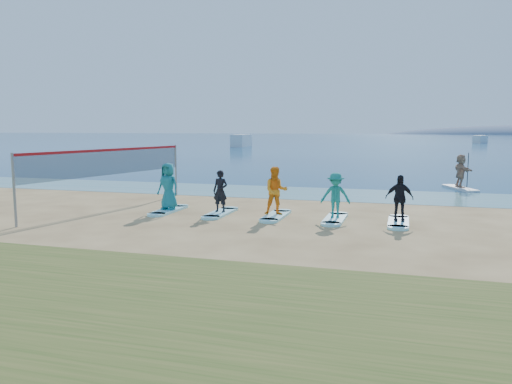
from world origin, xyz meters
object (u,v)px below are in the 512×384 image
(paddleboarder, at_px, (461,171))
(surfboard_3, at_px, (335,219))
(surfboard_1, at_px, (221,213))
(student_1, at_px, (220,191))
(student_4, at_px, (399,198))
(student_0, at_px, (168,186))
(surfboard_0, at_px, (169,210))
(boat_offshore_a, at_px, (241,147))
(paddleboard, at_px, (460,188))
(student_3, at_px, (335,195))
(student_2, at_px, (276,191))
(surfboard_2, at_px, (276,216))
(boat_offshore_b, at_px, (480,143))
(volleyball_net, at_px, (110,163))
(surfboard_4, at_px, (398,222))

(paddleboarder, distance_m, surfboard_3, 12.38)
(surfboard_1, height_order, student_1, student_1)
(surfboard_3, bearing_deg, student_4, 0.00)
(paddleboarder, xyz_separation_m, student_0, (-11.92, -11.16, 0.00))
(surfboard_0, bearing_deg, boat_offshore_a, 106.01)
(paddleboard, distance_m, surfboard_0, 16.33)
(student_0, height_order, student_3, student_0)
(student_2, bearing_deg, student_3, -19.07)
(surfboard_0, distance_m, surfboard_2, 4.42)
(boat_offshore_b, bearing_deg, student_0, -82.43)
(boat_offshore_b, bearing_deg, paddleboard, -77.00)
(student_3, xyz_separation_m, student_4, (2.21, 0.00, -0.01))
(surfboard_3, bearing_deg, surfboard_0, 180.00)
(surfboard_0, distance_m, student_2, 4.52)
(surfboard_3, bearing_deg, surfboard_1, 180.00)
(student_0, bearing_deg, student_4, 9.04)
(volleyball_net, relative_size, boat_offshore_a, 1.10)
(volleyball_net, xyz_separation_m, surfboard_0, (2.64, -0.05, -1.86))
(paddleboarder, height_order, student_4, paddleboarder)
(boat_offshore_a, bearing_deg, student_3, -74.27)
(boat_offshore_b, height_order, student_3, student_3)
(paddleboard, xyz_separation_m, surfboard_2, (-7.50, -11.16, -0.01))
(paddleboarder, xyz_separation_m, surfboard_4, (-3.07, -11.16, -0.97))
(boat_offshore_b, height_order, student_1, student_1)
(boat_offshore_a, xyz_separation_m, student_3, (26.65, -69.75, 0.91))
(surfboard_3, distance_m, surfboard_4, 2.21)
(student_2, bearing_deg, student_1, 160.93)
(volleyball_net, xyz_separation_m, surfboard_1, (4.85, -0.05, -1.86))
(volleyball_net, xyz_separation_m, boat_offshore_a, (-17.38, 69.70, -1.90))
(paddleboard, height_order, boat_offshore_a, boat_offshore_a)
(paddleboard, relative_size, student_1, 1.86)
(surfboard_0, xyz_separation_m, surfboard_4, (8.85, 0.00, 0.00))
(student_3, height_order, surfboard_4, student_3)
(student_2, xyz_separation_m, student_4, (4.42, 0.00, -0.09))
(surfboard_3, relative_size, surfboard_4, 1.00)
(paddleboard, relative_size, surfboard_3, 1.36)
(student_2, distance_m, surfboard_3, 2.41)
(student_0, bearing_deg, boat_offshore_b, 85.58)
(boat_offshore_a, distance_m, surfboard_3, 74.67)
(boat_offshore_b, bearing_deg, surfboard_1, -81.29)
(student_1, bearing_deg, surfboard_0, -174.38)
(paddleboarder, distance_m, surfboard_2, 13.48)
(paddleboard, bearing_deg, student_1, -151.42)
(paddleboarder, bearing_deg, surfboard_0, 112.58)
(surfboard_3, bearing_deg, surfboard_2, 180.00)
(surfboard_2, distance_m, student_3, 2.37)
(surfboard_0, bearing_deg, paddleboard, 43.11)
(boat_offshore_b, distance_m, student_2, 107.30)
(student_0, bearing_deg, surfboard_3, 9.04)
(student_1, relative_size, student_2, 0.90)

